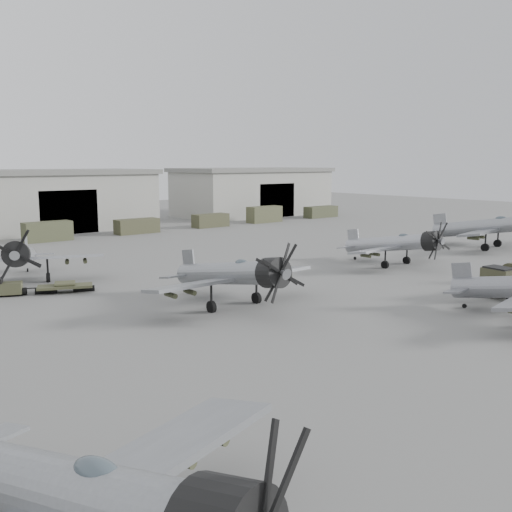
{
  "coord_description": "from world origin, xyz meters",
  "views": [
    {
      "loc": [
        -30.0,
        -20.7,
        9.7
      ],
      "look_at": [
        -1.98,
        12.96,
        2.5
      ],
      "focal_mm": 40.0,
      "sensor_mm": 36.0,
      "label": 1
    }
  ],
  "objects": [
    {
      "name": "support_truck_3",
      "position": [
        -4.91,
        50.0,
        1.22
      ],
      "size": [
        5.81,
        2.2,
        2.44
      ],
      "primitive_type": "cube",
      "color": "#43462E",
      "rests_on": "ground"
    },
    {
      "name": "aircraft_near_0",
      "position": [
        -25.74,
        -9.49,
        2.46
      ],
      "size": [
        13.56,
        12.2,
        5.42
      ],
      "rotation": [
        0.0,
        0.0,
        0.29
      ],
      "color": "gray",
      "rests_on": "ground"
    },
    {
      "name": "hangar_right",
      "position": [
        38.0,
        61.96,
        4.37
      ],
      "size": [
        29.0,
        14.8,
        8.7
      ],
      "color": "#99998F",
      "rests_on": "ground"
    },
    {
      "name": "support_truck_5",
      "position": [
        19.87,
        50.0,
        1.0
      ],
      "size": [
        5.6,
        2.2,
        1.99
      ],
      "primitive_type": "cube",
      "color": "#3E3E28",
      "rests_on": "ground"
    },
    {
      "name": "support_truck_7",
      "position": [
        43.96,
        50.0,
        0.99
      ],
      "size": [
        6.66,
        2.2,
        1.98
      ],
      "primitive_type": "cube",
      "color": "#3F422B",
      "rests_on": "ground"
    },
    {
      "name": "aircraft_mid_2",
      "position": [
        14.25,
        11.54,
        2.14
      ],
      "size": [
        11.77,
        10.59,
        4.71
      ],
      "rotation": [
        0.0,
        0.0,
        0.04
      ],
      "color": "#97999F",
      "rests_on": "ground"
    },
    {
      "name": "support_truck_6",
      "position": [
        30.67,
        50.0,
        1.31
      ],
      "size": [
        6.03,
        2.2,
        2.62
      ],
      "primitive_type": "cube",
      "color": "#484A30",
      "rests_on": "ground"
    },
    {
      "name": "aircraft_mid_1",
      "position": [
        -7.13,
        8.9,
        2.32
      ],
      "size": [
        12.65,
        11.38,
        5.1
      ],
      "rotation": [
        0.0,
        0.0,
        0.0
      ],
      "color": "gray",
      "rests_on": "ground"
    },
    {
      "name": "aircraft_mid_3",
      "position": [
        31.63,
        11.26,
        2.56
      ],
      "size": [
        14.18,
        12.76,
        5.63
      ],
      "rotation": [
        0.0,
        0.0,
        0.17
      ],
      "color": "gray",
      "rests_on": "ground"
    },
    {
      "name": "aircraft_far_0",
      "position": [
        -15.65,
        26.04,
        2.34
      ],
      "size": [
        12.7,
        11.48,
        5.15
      ],
      "rotation": [
        0.0,
        0.0,
        -0.38
      ],
      "color": "#9FA2A8",
      "rests_on": "ground"
    },
    {
      "name": "hangar_center",
      "position": [
        0.0,
        61.96,
        4.37
      ],
      "size": [
        29.0,
        14.8,
        8.7
      ],
      "color": "#99998F",
      "rests_on": "ground"
    },
    {
      "name": "tug_trailer",
      "position": [
        -16.46,
        21.8,
        0.52
      ],
      "size": [
        6.83,
        3.97,
        1.39
      ],
      "rotation": [
        0.0,
        0.0,
        -0.42
      ],
      "color": "#40412B",
      "rests_on": "ground"
    },
    {
      "name": "support_truck_4",
      "position": [
        7.45,
        50.0,
        1.01
      ],
      "size": [
        6.07,
        2.2,
        2.02
      ],
      "primitive_type": "cube",
      "color": "#3F3F29",
      "rests_on": "ground"
    },
    {
      "name": "ground",
      "position": [
        0.0,
        0.0,
        0.0
      ],
      "size": [
        220.0,
        220.0,
        0.0
      ],
      "primitive_type": "plane",
      "color": "#545451",
      "rests_on": "ground"
    }
  ]
}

